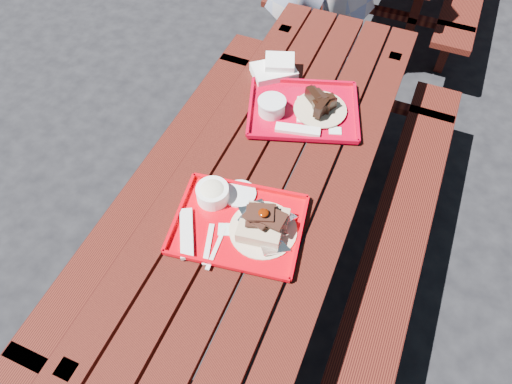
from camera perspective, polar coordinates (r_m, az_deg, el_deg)
ground at (r=2.50m, az=1.35°, el=-8.47°), size 60.00×60.00×0.00m
picnic_table_near at (r=2.02m, az=1.66°, el=-1.14°), size 1.41×2.40×0.75m
near_tray at (r=1.71m, az=-2.06°, el=-3.09°), size 0.53×0.44×0.15m
far_tray at (r=2.10m, az=5.69°, el=10.24°), size 0.59×0.52×0.08m
white_cloth at (r=2.28m, az=2.46°, el=15.11°), size 0.25×0.24×0.08m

